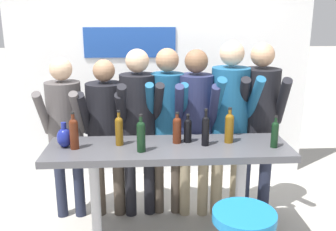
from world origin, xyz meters
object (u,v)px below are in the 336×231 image
object	(u,v)px
person_center	(167,114)
person_center_right	(195,116)
person_far_right	(259,111)
wine_bottle_7	(229,127)
wine_bottle_0	(141,135)
wine_bottle_3	(119,129)
tasting_table	(169,163)
person_center_left	(139,116)
wine_bottle_4	(188,129)
wine_bottle_6	(177,129)
person_left	(106,123)
wine_bottle_2	(74,132)
person_right	(230,111)
decorative_vase	(64,137)
wine_bottle_5	(275,133)
wine_bottle_1	(206,129)
person_far_left	(65,122)

from	to	relation	value
person_center	person_center_right	size ratio (longest dim) A/B	1.00
person_far_right	wine_bottle_7	size ratio (longest dim) A/B	5.61
wine_bottle_0	wine_bottle_3	xyz separation A→B (m)	(-0.19, 0.17, -0.00)
tasting_table	wine_bottle_3	xyz separation A→B (m)	(-0.43, 0.05, 0.30)
person_center_left	wine_bottle_3	size ratio (longest dim) A/B	5.60
tasting_table	wine_bottle_4	bearing A→B (deg)	28.55
wine_bottle_4	wine_bottle_6	size ratio (longest dim) A/B	0.92
person_left	wine_bottle_2	bearing A→B (deg)	-106.69
wine_bottle_6	wine_bottle_7	size ratio (longest dim) A/B	0.88
person_far_right	wine_bottle_0	size ratio (longest dim) A/B	5.60
person_right	wine_bottle_7	size ratio (longest dim) A/B	5.69
person_left	person_center	distance (m)	0.62
person_center	decorative_vase	xyz separation A→B (m)	(-0.91, -0.53, -0.05)
wine_bottle_3	decorative_vase	world-z (taller)	wine_bottle_3
tasting_table	person_left	distance (m)	0.84
person_center_right	wine_bottle_0	bearing A→B (deg)	-126.71
wine_bottle_3	wine_bottle_4	size ratio (longest dim) A/B	1.21
person_far_right	wine_bottle_7	xyz separation A→B (m)	(-0.41, -0.48, -0.00)
wine_bottle_5	tasting_table	bearing A→B (deg)	174.71
person_right	wine_bottle_5	xyz separation A→B (m)	(0.26, -0.57, -0.04)
wine_bottle_1	wine_bottle_3	distance (m)	0.75
person_right	wine_bottle_7	bearing A→B (deg)	-106.27
tasting_table	wine_bottle_5	world-z (taller)	wine_bottle_5
wine_bottle_1	wine_bottle_4	bearing A→B (deg)	146.51
person_far_left	person_center	xyz separation A→B (m)	(1.02, 0.02, 0.06)
person_left	person_right	xyz separation A→B (m)	(1.23, -0.06, 0.12)
person_far_right	wine_bottle_1	xyz separation A→B (m)	(-0.63, -0.54, -0.00)
wine_bottle_4	wine_bottle_0	bearing A→B (deg)	-152.72
person_left	wine_bottle_7	bearing A→B (deg)	-19.88
tasting_table	decorative_vase	distance (m)	0.93
person_center_left	wine_bottle_7	bearing A→B (deg)	-36.50
wine_bottle_4	wine_bottle_2	bearing A→B (deg)	-173.48
person_center	wine_bottle_7	world-z (taller)	person_center
person_center	person_right	world-z (taller)	person_right
person_center_right	person_right	world-z (taller)	person_right
person_far_right	wine_bottle_6	distance (m)	0.99
person_far_right	wine_bottle_2	distance (m)	1.84
person_center_right	wine_bottle_0	xyz separation A→B (m)	(-0.53, -0.61, 0.02)
person_far_right	wine_bottle_6	bearing A→B (deg)	-143.18
person_right	wine_bottle_3	world-z (taller)	person_right
wine_bottle_4	person_far_left	bearing A→B (deg)	159.17
person_far_right	person_left	bearing A→B (deg)	-171.61
wine_bottle_1	wine_bottle_2	bearing A→B (deg)	-179.15
tasting_table	person_left	size ratio (longest dim) A/B	1.28
wine_bottle_4	wine_bottle_5	size ratio (longest dim) A/B	0.92
person_far_left	person_center_right	size ratio (longest dim) A/B	0.96
person_far_left	wine_bottle_7	bearing A→B (deg)	-16.42
person_far_left	wine_bottle_6	bearing A→B (deg)	-22.48
decorative_vase	wine_bottle_3	bearing A→B (deg)	2.89
person_far_left	wine_bottle_5	distance (m)	2.00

